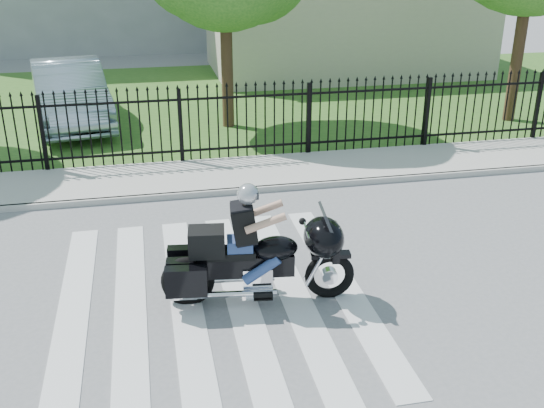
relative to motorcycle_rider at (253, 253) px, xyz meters
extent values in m
plane|color=slate|center=(-0.58, 0.15, -0.76)|extent=(120.00, 120.00, 0.00)
cube|color=#ADAAA3|center=(-0.58, 5.15, -0.70)|extent=(40.00, 2.00, 0.12)
cube|color=#ADAAA3|center=(-0.58, 4.15, -0.70)|extent=(40.00, 0.12, 0.12)
cube|color=#2C581E|center=(-0.58, 12.15, -0.75)|extent=(40.00, 12.00, 0.02)
cube|color=black|center=(-0.58, 6.15, -0.41)|extent=(26.00, 0.04, 0.05)
cube|color=black|center=(-0.58, 6.15, 0.79)|extent=(26.00, 0.04, 0.05)
cylinder|color=#382316|center=(0.92, 9.15, 1.32)|extent=(0.32, 0.32, 4.16)
cylinder|color=#382316|center=(8.92, 8.15, 1.64)|extent=(0.32, 0.32, 4.80)
cube|color=beige|center=(6.42, 16.15, 0.99)|extent=(10.00, 6.00, 3.50)
torus|color=black|center=(1.11, -0.13, -0.41)|extent=(0.74, 0.22, 0.73)
torus|color=black|center=(-0.94, 0.11, -0.41)|extent=(0.79, 0.25, 0.77)
cube|color=black|center=(-0.10, 0.01, -0.18)|extent=(1.40, 0.42, 0.32)
ellipsoid|color=black|center=(0.32, -0.04, 0.06)|extent=(0.70, 0.50, 0.35)
cube|color=black|center=(-0.31, 0.04, 0.02)|extent=(0.73, 0.42, 0.11)
cube|color=silver|center=(0.06, -0.01, -0.36)|extent=(0.46, 0.37, 0.32)
ellipsoid|color=black|center=(1.01, -0.12, 0.21)|extent=(0.66, 0.83, 0.57)
cube|color=black|center=(-0.65, 0.08, 0.21)|extent=(0.55, 0.46, 0.38)
cube|color=navy|center=(-0.18, 0.02, 0.15)|extent=(0.40, 0.36, 0.19)
sphere|color=#B0B2B8|center=(-0.06, 0.01, 0.91)|extent=(0.31, 0.31, 0.31)
imported|color=#90A6B6|center=(-3.35, 10.26, 0.12)|extent=(2.69, 5.46, 1.72)
camera|label=1|loc=(-1.36, -7.96, 4.21)|focal=42.00mm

